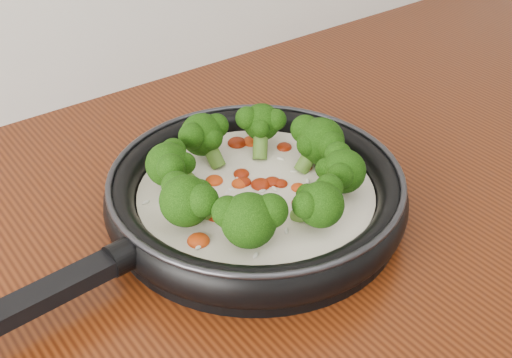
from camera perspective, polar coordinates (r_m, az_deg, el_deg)
skillet at (r=0.74m, az=-0.18°, el=-1.10°), size 0.53×0.36×0.09m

